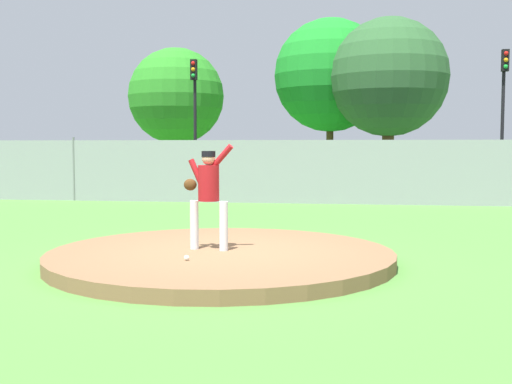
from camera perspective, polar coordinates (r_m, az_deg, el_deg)
The scene contains 17 objects.
ground_plane at distance 15.48m, azimuth 1.32°, elevation -2.39°, with size 80.00×80.00×0.00m, color #4C8438.
asphalt_strip at distance 23.90m, azimuth 3.86°, elevation -0.06°, with size 44.00×7.00×0.01m, color #2B2B2D.
pitchers_mound at distance 9.60m, azimuth -3.18°, elevation -5.89°, with size 5.24×5.24×0.19m, color brown.
pitcher_youth at distance 9.55m, azimuth -4.38°, elevation 0.26°, with size 0.79×0.32×1.62m.
baseball at distance 8.79m, azimuth -6.32°, elevation -5.96°, with size 0.07×0.07×0.07m, color white.
chainlink_fence at distance 19.37m, azimuth 2.80°, elevation 1.85°, with size 34.74×0.07×2.06m.
parked_car_slate at distance 24.50m, azimuth -3.60°, elevation 1.94°, with size 2.12×4.36×1.70m.
parked_car_red at distance 25.73m, azimuth -14.97°, elevation 1.87°, with size 1.91×4.43×1.64m.
parked_car_teal at distance 24.25m, azimuth 21.02°, elevation 1.63°, with size 2.11×4.83×1.67m.
parked_car_navy at distance 23.89m, azimuth 9.61°, elevation 1.84°, with size 1.94×4.36×1.71m.
parked_car_charcoal at distance 27.37m, azimuth -19.83°, elevation 1.98°, with size 2.01×4.62×1.74m.
traffic_cone_orange at distance 23.77m, azimuth 16.04°, elevation 0.39°, with size 0.40×0.40×0.55m.
traffic_light_near at distance 28.57m, azimuth -5.60°, elevation 8.22°, with size 0.28×0.46×5.61m.
traffic_light_far at distance 28.44m, azimuth 21.56°, elevation 8.15°, with size 0.28×0.46×5.76m.
tree_leaning_west at distance 34.21m, azimuth -7.26°, elevation 8.61°, with size 5.11×5.11×6.99m.
tree_tall_centre at distance 33.57m, azimuth 6.77°, elevation 10.46°, with size 5.89×5.89×8.40m.
tree_bushy_near at distance 31.43m, azimuth 11.98°, elevation 10.13°, with size 5.72×5.72×7.95m.
Camera 1 is at (1.92, -9.25, 1.78)m, focal length 44.07 mm.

